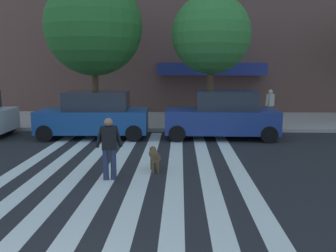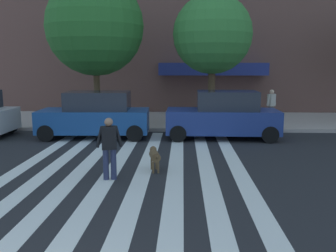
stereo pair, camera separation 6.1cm
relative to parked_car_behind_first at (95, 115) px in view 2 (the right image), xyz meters
name	(u,v)px [view 2 (the right image)]	position (x,y,z in m)	size (l,w,h in m)	color
ground_plane	(108,179)	(1.63, -5.61, -0.92)	(160.00, 160.00, 0.00)	#232326
sidewalk_far	(146,120)	(1.63, 4.40, -0.85)	(80.00, 6.00, 0.15)	#AF9F96
crosswalk_stripes	(124,179)	(2.06, -5.61, -0.92)	(6.75, 13.43, 0.01)	silver
parked_car_behind_first	(95,115)	(0.00, 0.00, 0.00)	(4.53, 2.10, 1.90)	navy
parked_car_third_in_line	(223,116)	(5.27, 0.00, 0.01)	(4.54, 1.95, 1.94)	navy
street_tree_nearest	(95,27)	(-0.51, 2.58, 3.82)	(4.57, 4.57, 6.89)	#4C3823
street_tree_middle	(212,34)	(4.95, 2.40, 3.44)	(3.63, 3.63, 6.04)	#4C3823
pedestrian_dog_walker	(109,145)	(1.71, -5.68, 0.00)	(0.71, 0.31, 1.64)	#282D4C
dog_on_leash	(155,156)	(2.82, -4.83, -0.48)	(0.38, 0.96, 0.65)	brown
pedestrian_bystander	(271,104)	(7.99, 3.39, 0.15)	(0.59, 0.52, 1.64)	#6B6051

